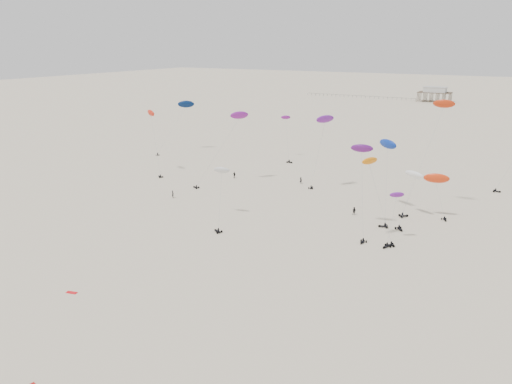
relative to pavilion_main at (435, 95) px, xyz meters
The scene contains 21 objects.
ground_plane 150.39m from the pavilion_main, 86.19° to the right, with size 900.00×900.00×0.00m, color beige.
pavilion_main is the anchor object (origin of this frame).
pier_fence 52.11m from the pavilion_main, behind, with size 80.20×0.20×1.50m.
rig_0 256.93m from the pavilion_main, 83.06° to the right, with size 7.25×11.35×19.02m.
rig_1 264.22m from the pavilion_main, 89.51° to the right, with size 8.79×12.56×14.90m.
rig_2 262.37m from the pavilion_main, 81.44° to the right, with size 3.21×7.52×10.17m.
rig_3 243.04m from the pavilion_main, 79.66° to the right, with size 6.79×4.09×10.48m.
rig_4 202.87m from the pavilion_main, 93.17° to the right, with size 8.65×10.64×15.91m.
rig_5 213.38m from the pavilion_main, 103.87° to the right, with size 6.87×17.42×20.57m.
rig_6 241.54m from the pavilion_main, 99.26° to the right, with size 10.13×7.99×19.41m.
rig_8 262.42m from the pavilion_main, 82.18° to the right, with size 8.50×4.70×17.09m.
rig_9 242.87m from the pavilion_main, 82.32° to the right, with size 7.84×16.39×19.47m.
rig_10 245.43m from the pavilion_main, 80.91° to the right, with size 5.65×14.64×13.65m.
rig_11 230.27m from the pavilion_main, 86.94° to the right, with size 5.45×6.08×20.26m.
rig_12 237.31m from the pavilion_main, 80.04° to the right, with size 8.17×14.74×26.79m.
rig_13 235.79m from the pavilion_main, 92.94° to the right, with size 9.61×16.47×22.41m.
spectator_0 257.18m from the pavilion_main, 93.90° to the right, with size 0.82×0.56×2.26m, color black.
spectator_1 248.15m from the pavilion_main, 83.67° to the right, with size 1.06×0.61×2.16m, color black.
spectator_2 232.83m from the pavilion_main, 93.43° to the right, with size 1.32×0.71×2.23m, color black.
spectator_3 228.35m from the pavilion_main, 88.60° to the right, with size 0.80×0.55×2.19m, color black.
grounded_kite_b 304.71m from the pavilion_main, 89.95° to the right, with size 1.80×0.70×0.07m, color red.
Camera 1 is at (50.75, -2.55, 38.24)m, focal length 35.00 mm.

